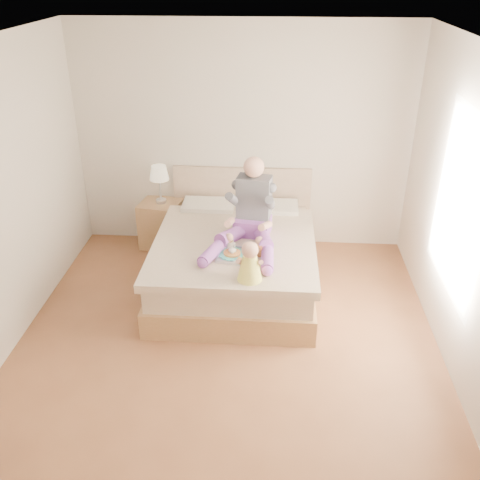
# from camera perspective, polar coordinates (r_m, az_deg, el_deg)

# --- Properties ---
(room) EXTENTS (4.02, 4.22, 2.71)m
(room) POSITION_cam_1_polar(r_m,az_deg,el_deg) (4.44, -0.52, 4.73)
(room) COLOR brown
(room) RESTS_ON ground
(bed) EXTENTS (1.70, 2.18, 1.00)m
(bed) POSITION_cam_1_polar(r_m,az_deg,el_deg) (5.94, -0.44, -1.77)
(bed) COLOR olive
(bed) RESTS_ON ground
(nightstand) EXTENTS (0.55, 0.50, 0.59)m
(nightstand) POSITION_cam_1_polar(r_m,az_deg,el_deg) (6.79, -8.37, 1.69)
(nightstand) COLOR olive
(nightstand) RESTS_ON ground
(lamp) EXTENTS (0.23, 0.23, 0.47)m
(lamp) POSITION_cam_1_polar(r_m,az_deg,el_deg) (6.53, -8.62, 6.87)
(lamp) COLOR silver
(lamp) RESTS_ON nightstand
(adult) EXTENTS (0.74, 1.11, 0.88)m
(adult) POSITION_cam_1_polar(r_m,az_deg,el_deg) (5.57, 1.09, 2.52)
(adult) COLOR #783C98
(adult) RESTS_ON bed
(tray) EXTENTS (0.49, 0.41, 0.13)m
(tray) POSITION_cam_1_polar(r_m,az_deg,el_deg) (5.33, 0.08, -1.55)
(tray) COLOR silver
(tray) RESTS_ON bed
(baby) EXTENTS (0.26, 0.35, 0.39)m
(baby) POSITION_cam_1_polar(r_m,az_deg,el_deg) (4.91, 1.05, -2.59)
(baby) COLOR #FFFA50
(baby) RESTS_ON bed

